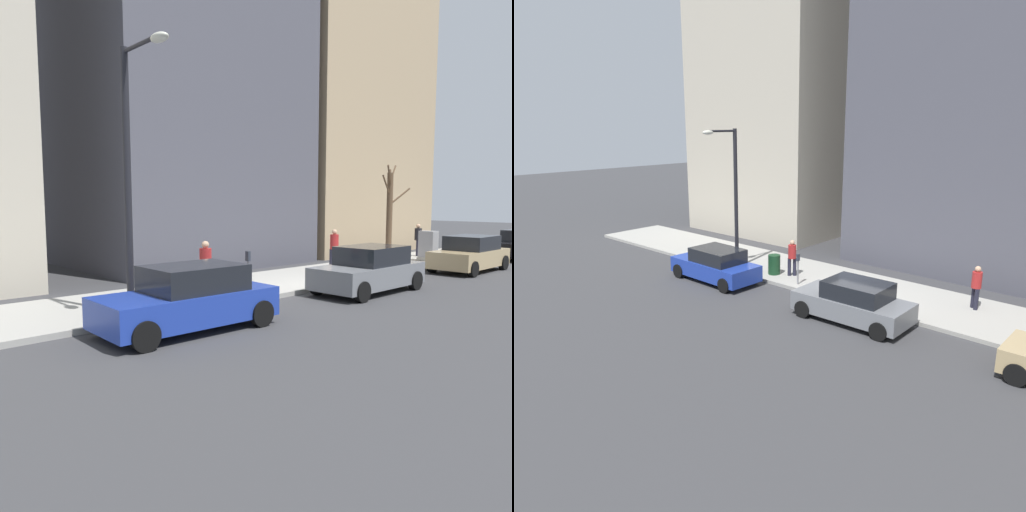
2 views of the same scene
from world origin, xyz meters
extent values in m
plane|color=#38383A|center=(0.00, 0.00, 0.00)|extent=(120.00, 120.00, 0.00)
cube|color=#9E9B93|center=(2.00, 0.00, 0.07)|extent=(4.00, 36.00, 0.15)
cylinder|color=black|center=(-0.22, -12.95, 0.32)|extent=(0.24, 0.65, 0.64)
cube|color=tan|center=(-1.17, -8.21, 0.57)|extent=(1.88, 4.23, 0.70)
cube|color=black|center=(-1.16, -8.41, 1.22)|extent=(1.64, 2.23, 0.60)
cylinder|color=black|center=(-2.05, -6.68, 0.32)|extent=(0.23, 0.64, 0.64)
cylinder|color=black|center=(-0.35, -6.64, 0.32)|extent=(0.23, 0.64, 0.64)
cylinder|color=black|center=(-1.99, -9.78, 0.32)|extent=(0.23, 0.64, 0.64)
cylinder|color=black|center=(-0.29, -9.74, 0.32)|extent=(0.23, 0.64, 0.64)
cube|color=slate|center=(-1.19, -0.86, 0.57)|extent=(1.89, 4.24, 0.70)
cube|color=black|center=(-1.19, -1.06, 1.22)|extent=(1.65, 2.23, 0.60)
cylinder|color=black|center=(-2.07, 0.67, 0.32)|extent=(0.23, 0.64, 0.64)
cylinder|color=black|center=(-0.37, 0.71, 0.32)|extent=(0.23, 0.64, 0.64)
cylinder|color=black|center=(-2.01, -2.43, 0.32)|extent=(0.23, 0.64, 0.64)
cylinder|color=black|center=(-0.31, -2.39, 0.32)|extent=(0.23, 0.64, 0.64)
cube|color=#1E389E|center=(-1.27, 6.33, 0.57)|extent=(1.88, 4.23, 0.70)
cube|color=black|center=(-1.28, 6.13, 1.22)|extent=(1.64, 2.23, 0.60)
cylinder|color=black|center=(-2.09, 7.90, 0.32)|extent=(0.23, 0.64, 0.64)
cylinder|color=black|center=(-0.39, 7.87, 0.32)|extent=(0.23, 0.64, 0.64)
cylinder|color=black|center=(-2.15, 4.80, 0.32)|extent=(0.23, 0.64, 0.64)
cylinder|color=black|center=(-0.45, 4.77, 0.32)|extent=(0.23, 0.64, 0.64)
cylinder|color=slate|center=(0.45, 2.94, 0.68)|extent=(0.07, 0.07, 1.05)
cube|color=#2D333D|center=(0.45, 2.94, 1.35)|extent=(0.14, 0.10, 0.30)
cube|color=#A8A399|center=(1.30, -9.24, 0.24)|extent=(0.83, 0.61, 0.18)
cube|color=#939399|center=(1.30, -9.24, 0.96)|extent=(0.75, 0.55, 1.25)
cylinder|color=black|center=(0.55, 6.78, 3.40)|extent=(0.18, 0.18, 6.50)
cylinder|color=black|center=(-0.25, 6.78, 6.55)|extent=(1.60, 0.10, 0.10)
ellipsoid|color=beige|center=(-1.05, 6.78, 6.50)|extent=(0.56, 0.32, 0.20)
cylinder|color=brown|center=(2.60, -7.87, 2.24)|extent=(0.28, 0.28, 4.17)
cylinder|color=brown|center=(2.32, -8.30, 3.23)|extent=(0.53, 0.96, 0.82)
cylinder|color=brown|center=(2.81, -8.37, 4.25)|extent=(0.42, 1.07, 0.99)
cylinder|color=brown|center=(2.41, -7.49, 4.14)|extent=(0.42, 0.84, 1.02)
cylinder|color=brown|center=(2.81, -8.17, 3.88)|extent=(0.48, 0.69, 1.32)
cylinder|color=brown|center=(2.54, -7.48, 3.70)|extent=(0.19, 0.85, 0.99)
cylinder|color=#14381E|center=(0.90, 4.70, 0.60)|extent=(0.56, 0.56, 0.90)
cylinder|color=#1E1E2D|center=(2.73, -10.76, 0.56)|extent=(0.16, 0.16, 0.82)
cylinder|color=#1E1E2D|center=(2.83, -10.98, 0.56)|extent=(0.16, 0.16, 0.82)
cylinder|color=black|center=(2.78, -10.87, 1.28)|extent=(0.36, 0.36, 0.62)
sphere|color=tan|center=(2.78, -10.87, 1.70)|extent=(0.22, 0.22, 0.22)
cylinder|color=#1E1E2D|center=(2.53, -3.91, 0.56)|extent=(0.16, 0.16, 0.82)
cylinder|color=#1E1E2D|center=(2.70, -3.73, 0.56)|extent=(0.16, 0.16, 0.82)
cylinder|color=#A52323|center=(2.61, -3.82, 1.28)|extent=(0.36, 0.36, 0.62)
sphere|color=tan|center=(2.61, -3.82, 1.70)|extent=(0.22, 0.22, 0.22)
cylinder|color=#1E1E2D|center=(1.17, 4.02, 0.56)|extent=(0.16, 0.16, 0.82)
cylinder|color=#1E1E2D|center=(1.33, 3.84, 0.56)|extent=(0.16, 0.16, 0.82)
cylinder|color=#A52323|center=(1.25, 3.93, 1.28)|extent=(0.36, 0.36, 0.62)
sphere|color=tan|center=(1.25, 3.93, 1.70)|extent=(0.22, 0.22, 0.22)
cube|color=tan|center=(10.77, -11.90, 10.33)|extent=(10.54, 10.54, 20.66)
camera|label=1|loc=(-10.74, 12.74, 2.99)|focal=35.00mm
camera|label=2|loc=(-15.61, -9.86, 6.96)|focal=35.00mm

